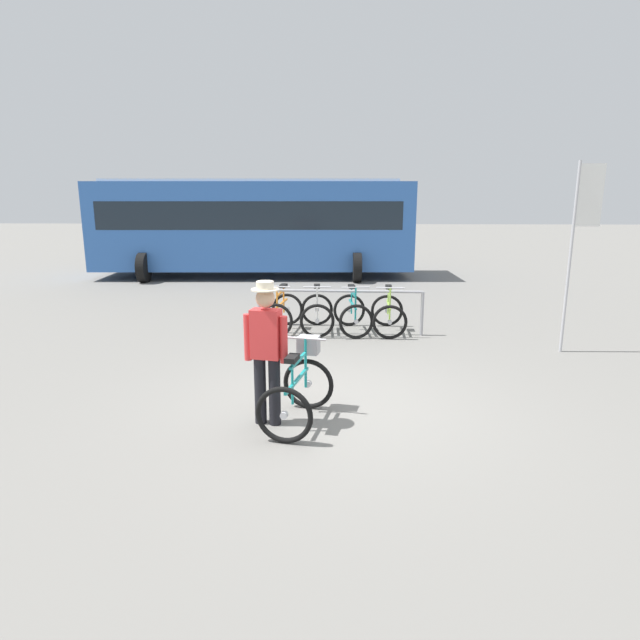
{
  "coord_description": "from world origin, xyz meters",
  "views": [
    {
      "loc": [
        -0.01,
        -6.59,
        2.72
      ],
      "look_at": [
        -0.23,
        0.64,
        1.0
      ],
      "focal_mm": 30.53,
      "sensor_mm": 36.0,
      "label": 1
    }
  ],
  "objects_px": {
    "bus_distant": "(254,222)",
    "person_with_featured_bike": "(266,347)",
    "racked_bike_teal": "(353,314)",
    "featured_bicycle": "(299,387)",
    "racked_bike_white": "(317,313)",
    "racked_bike_lime": "(388,314)",
    "banner_flag": "(582,221)",
    "racked_bike_orange": "(282,313)"
  },
  "relations": [
    {
      "from": "racked_bike_orange",
      "to": "bus_distant",
      "type": "relative_size",
      "value": 0.12
    },
    {
      "from": "racked_bike_orange",
      "to": "banner_flag",
      "type": "xyz_separation_m",
      "value": [
        5.11,
        -1.29,
        1.86
      ]
    },
    {
      "from": "person_with_featured_bike",
      "to": "banner_flag",
      "type": "bearing_deg",
      "value": 32.98
    },
    {
      "from": "racked_bike_teal",
      "to": "bus_distant",
      "type": "height_order",
      "value": "bus_distant"
    },
    {
      "from": "racked_bike_teal",
      "to": "racked_bike_lime",
      "type": "height_order",
      "value": "same"
    },
    {
      "from": "racked_bike_lime",
      "to": "bus_distant",
      "type": "xyz_separation_m",
      "value": [
        -3.69,
        7.23,
        1.37
      ]
    },
    {
      "from": "racked_bike_teal",
      "to": "featured_bicycle",
      "type": "height_order",
      "value": "same"
    },
    {
      "from": "racked_bike_lime",
      "to": "featured_bicycle",
      "type": "bearing_deg",
      "value": -108.73
    },
    {
      "from": "racked_bike_lime",
      "to": "person_with_featured_bike",
      "type": "relative_size",
      "value": 0.65
    },
    {
      "from": "racked_bike_lime",
      "to": "bus_distant",
      "type": "relative_size",
      "value": 0.11
    },
    {
      "from": "racked_bike_teal",
      "to": "banner_flag",
      "type": "xyz_separation_m",
      "value": [
        3.71,
        -1.25,
        1.86
      ]
    },
    {
      "from": "racked_bike_lime",
      "to": "featured_bicycle",
      "type": "xyz_separation_m",
      "value": [
        -1.46,
        -4.3,
        0.08
      ]
    },
    {
      "from": "racked_bike_orange",
      "to": "banner_flag",
      "type": "bearing_deg",
      "value": -14.2
    },
    {
      "from": "featured_bicycle",
      "to": "banner_flag",
      "type": "xyz_separation_m",
      "value": [
        4.47,
        3.08,
        1.78
      ]
    },
    {
      "from": "racked_bike_orange",
      "to": "featured_bicycle",
      "type": "bearing_deg",
      "value": -81.65
    },
    {
      "from": "person_with_featured_bike",
      "to": "bus_distant",
      "type": "bearing_deg",
      "value": 99.12
    },
    {
      "from": "racked_bike_orange",
      "to": "featured_bicycle",
      "type": "height_order",
      "value": "same"
    },
    {
      "from": "person_with_featured_bike",
      "to": "racked_bike_orange",
      "type": "bearing_deg",
      "value": 93.48
    },
    {
      "from": "featured_bicycle",
      "to": "person_with_featured_bike",
      "type": "relative_size",
      "value": 0.72
    },
    {
      "from": "racked_bike_teal",
      "to": "person_with_featured_bike",
      "type": "height_order",
      "value": "person_with_featured_bike"
    },
    {
      "from": "person_with_featured_bike",
      "to": "featured_bicycle",
      "type": "bearing_deg",
      "value": 9.65
    },
    {
      "from": "banner_flag",
      "to": "featured_bicycle",
      "type": "bearing_deg",
      "value": -145.45
    },
    {
      "from": "racked_bike_lime",
      "to": "banner_flag",
      "type": "distance_m",
      "value": 3.74
    },
    {
      "from": "bus_distant",
      "to": "person_with_featured_bike",
      "type": "bearing_deg",
      "value": -80.88
    },
    {
      "from": "racked_bike_lime",
      "to": "person_with_featured_bike",
      "type": "xyz_separation_m",
      "value": [
        -1.83,
        -4.36,
        0.58
      ]
    },
    {
      "from": "racked_bike_orange",
      "to": "racked_bike_lime",
      "type": "bearing_deg",
      "value": -1.85
    },
    {
      "from": "racked_bike_lime",
      "to": "racked_bike_orange",
      "type": "bearing_deg",
      "value": 178.15
    },
    {
      "from": "person_with_featured_bike",
      "to": "bus_distant",
      "type": "xyz_separation_m",
      "value": [
        -1.86,
        11.6,
        0.79
      ]
    },
    {
      "from": "racked_bike_white",
      "to": "racked_bike_teal",
      "type": "distance_m",
      "value": 0.7
    },
    {
      "from": "racked_bike_white",
      "to": "featured_bicycle",
      "type": "distance_m",
      "value": 4.35
    },
    {
      "from": "racked_bike_orange",
      "to": "person_with_featured_bike",
      "type": "bearing_deg",
      "value": -86.52
    },
    {
      "from": "racked_bike_teal",
      "to": "featured_bicycle",
      "type": "bearing_deg",
      "value": -99.95
    },
    {
      "from": "featured_bicycle",
      "to": "person_with_featured_bike",
      "type": "bearing_deg",
      "value": -170.35
    },
    {
      "from": "racked_bike_teal",
      "to": "person_with_featured_bike",
      "type": "distance_m",
      "value": 4.57
    },
    {
      "from": "racked_bike_orange",
      "to": "bus_distant",
      "type": "distance_m",
      "value": 7.47
    },
    {
      "from": "bus_distant",
      "to": "featured_bicycle",
      "type": "bearing_deg",
      "value": -79.04
    },
    {
      "from": "bus_distant",
      "to": "racked_bike_lime",
      "type": "bearing_deg",
      "value": -62.97
    },
    {
      "from": "bus_distant",
      "to": "banner_flag",
      "type": "xyz_separation_m",
      "value": [
        6.7,
        -8.46,
        0.49
      ]
    },
    {
      "from": "racked_bike_teal",
      "to": "person_with_featured_bike",
      "type": "bearing_deg",
      "value": -104.45
    },
    {
      "from": "racked_bike_white",
      "to": "banner_flag",
      "type": "height_order",
      "value": "banner_flag"
    },
    {
      "from": "racked_bike_orange",
      "to": "racked_bike_lime",
      "type": "relative_size",
      "value": 1.05
    },
    {
      "from": "racked_bike_lime",
      "to": "bus_distant",
      "type": "height_order",
      "value": "bus_distant"
    }
  ]
}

